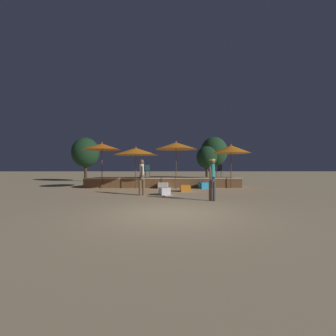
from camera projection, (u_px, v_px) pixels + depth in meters
ground_plane at (170, 213)px, 7.01m from camera, size 120.00×120.00×0.00m
wooden_deck at (163, 182)px, 16.76m from camera, size 10.85×3.01×0.70m
patio_umbrella_0 at (102, 147)px, 15.09m from camera, size 2.50×2.50×3.10m
patio_umbrella_1 at (176, 146)px, 14.70m from camera, size 2.73×2.73×3.13m
patio_umbrella_2 at (231, 149)px, 15.15m from camera, size 2.58×2.58×2.98m
patio_umbrella_3 at (136, 151)px, 14.61m from camera, size 2.86×2.86×2.76m
cube_seat_0 at (163, 185)px, 15.02m from camera, size 0.69×0.69×0.40m
cube_seat_1 at (185, 188)px, 13.17m from camera, size 0.59×0.59×0.39m
cube_seat_2 at (165, 191)px, 11.57m from camera, size 0.63×0.63×0.39m
cube_seat_3 at (203, 185)px, 14.91m from camera, size 0.68×0.68×0.41m
person_0 at (212, 177)px, 9.60m from camera, size 0.35×0.43×1.80m
person_1 at (142, 175)px, 11.46m from camera, size 0.30×0.51×1.83m
bistro_chair_0 at (147, 169)px, 17.53m from camera, size 0.42×0.42×0.90m
bistro_chair_1 at (220, 170)px, 16.36m from camera, size 0.47×0.47×0.90m
frisbee_disc at (164, 196)px, 11.06m from camera, size 0.22×0.22×0.03m
background_tree_0 at (86, 152)px, 22.34m from camera, size 2.67×2.67×4.35m
background_tree_1 at (214, 152)px, 28.59m from camera, size 3.39×3.39×5.23m
background_tree_2 at (207, 157)px, 26.10m from camera, size 2.37×2.37×3.85m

